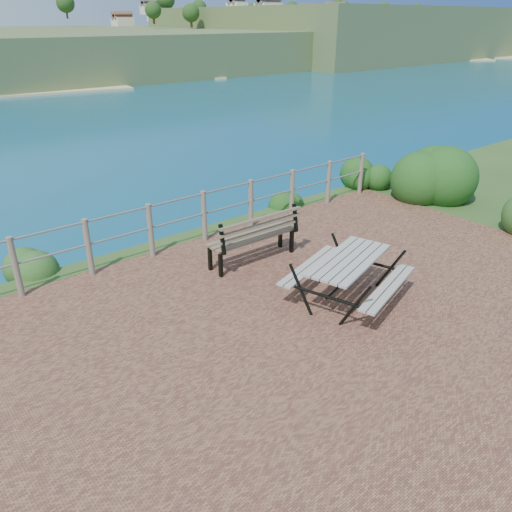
{
  "coord_description": "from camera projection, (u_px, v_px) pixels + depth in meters",
  "views": [
    {
      "loc": [
        -4.88,
        -4.24,
        3.96
      ],
      "look_at": [
        -0.65,
        0.96,
        0.75
      ],
      "focal_mm": 35.0,
      "sensor_mm": 36.0,
      "label": 1
    }
  ],
  "objects": [
    {
      "name": "ground",
      "position": [
        330.0,
        311.0,
        7.45
      ],
      "size": [
        10.0,
        7.0,
        0.12
      ],
      "primitive_type": "cube",
      "color": "brown",
      "rests_on": "ground"
    },
    {
      "name": "safety_railing",
      "position": [
        204.0,
        213.0,
        9.55
      ],
      "size": [
        9.4,
        0.1,
        1.0
      ],
      "color": "#6B5B4C",
      "rests_on": "ground"
    },
    {
      "name": "distant_bay",
      "position": [
        271.0,
        30.0,
        248.43
      ],
      "size": [
        290.0,
        232.36,
        24.0
      ],
      "color": "#465C2E",
      "rests_on": "ground"
    },
    {
      "name": "picnic_table",
      "position": [
        348.0,
        275.0,
        7.54
      ],
      "size": [
        1.77,
        1.38,
        0.7
      ],
      "rotation": [
        0.0,
        0.0,
        0.3
      ],
      "color": "gray",
      "rests_on": "ground"
    },
    {
      "name": "park_bench",
      "position": [
        252.0,
        229.0,
        8.69
      ],
      "size": [
        1.72,
        0.46,
        0.96
      ],
      "rotation": [
        0.0,
        0.0,
        -0.02
      ],
      "color": "brown",
      "rests_on": "ground"
    },
    {
      "name": "shrub_right_front",
      "position": [
        429.0,
        198.0,
        12.12
      ],
      "size": [
        1.52,
        1.52,
        2.15
      ],
      "primitive_type": "ellipsoid",
      "color": "#1A4214",
      "rests_on": "ground"
    },
    {
      "name": "shrub_right_edge",
      "position": [
        363.0,
        187.0,
        12.92
      ],
      "size": [
        0.97,
        0.97,
        1.39
      ],
      "primitive_type": "ellipsoid",
      "color": "#1A4214",
      "rests_on": "ground"
    },
    {
      "name": "shrub_lip_west",
      "position": [
        38.0,
        268.0,
        8.73
      ],
      "size": [
        0.76,
        0.76,
        0.49
      ],
      "primitive_type": "ellipsoid",
      "color": "#244E1D",
      "rests_on": "ground"
    },
    {
      "name": "shrub_lip_east",
      "position": [
        284.0,
        205.0,
        11.64
      ],
      "size": [
        0.76,
        0.76,
        0.49
      ],
      "primitive_type": "ellipsoid",
      "color": "#1A4214",
      "rests_on": "ground"
    }
  ]
}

